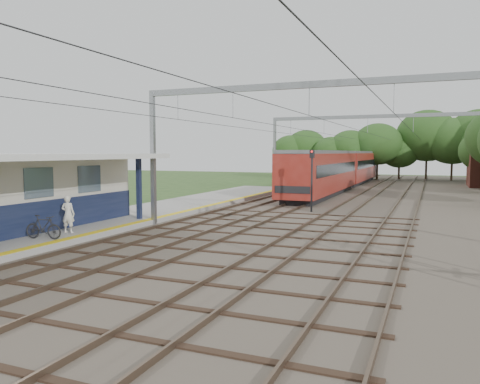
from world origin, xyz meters
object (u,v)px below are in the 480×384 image
Objects in this scene: person at (68,214)px; train at (342,168)px; signal_post at (312,175)px; bicycle at (43,227)px.

train is at bearing -111.89° from person.
bicycle is at bearing -101.93° from signal_post.
signal_post is (7.45, 14.65, 1.61)m from bicycle.
person is 0.04× the size of train.
bicycle is 16.51m from signal_post.
bicycle is at bearing -99.00° from train.
bicycle is at bearing 83.67° from person.
train is 20.76m from signal_post.
bicycle is 0.04× the size of train.
person is at bearing -105.18° from signal_post.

